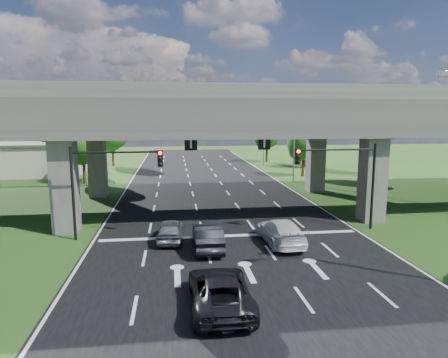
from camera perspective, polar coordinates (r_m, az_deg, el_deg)
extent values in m
plane|color=#284315|center=(23.35, 2.26, -10.70)|extent=(160.00, 160.00, 0.00)
cube|color=black|center=(32.83, -0.64, -4.79)|extent=(18.00, 120.00, 0.03)
cube|color=#3A3735|center=(33.85, -1.06, 9.28)|extent=(80.00, 15.00, 2.00)
cube|color=#5C5A55|center=(26.70, 0.66, 12.54)|extent=(80.00, 0.50, 1.00)
cube|color=#5C5A55|center=(41.09, -2.19, 11.35)|extent=(80.00, 0.50, 1.00)
cube|color=#5C5A55|center=(28.94, -21.84, -0.30)|extent=(1.60, 1.60, 7.00)
cube|color=#5C5A55|center=(40.56, -17.66, 2.46)|extent=(1.60, 1.60, 7.00)
cube|color=#5C5A55|center=(31.62, 20.47, 0.53)|extent=(1.60, 1.60, 7.00)
cube|color=#5C5A55|center=(42.51, 12.97, 2.95)|extent=(1.60, 1.60, 7.00)
cube|color=black|center=(26.74, -4.76, 5.00)|extent=(0.85, 0.06, 0.85)
cube|color=black|center=(27.42, 5.78, 5.08)|extent=(0.85, 0.06, 0.85)
cube|color=#9E9E99|center=(61.17, -28.68, 2.48)|extent=(20.00, 10.00, 4.00)
cylinder|color=black|center=(29.49, 20.48, -1.05)|extent=(0.18, 0.18, 6.00)
cylinder|color=black|center=(27.98, 15.78, 4.04)|extent=(5.50, 0.12, 0.12)
cube|color=black|center=(26.89, 10.48, 3.19)|extent=(0.35, 0.28, 1.05)
sphere|color=#FF0C05|center=(26.70, 10.61, 3.90)|extent=(0.22, 0.22, 0.22)
cylinder|color=black|center=(26.87, -20.77, -2.01)|extent=(0.18, 0.18, 6.00)
cylinder|color=black|center=(26.00, -15.18, 3.70)|extent=(5.50, 0.12, 0.12)
cube|color=black|center=(25.63, -9.09, 2.94)|extent=(0.35, 0.28, 1.05)
sphere|color=#FF0C05|center=(25.43, -9.12, 3.68)|extent=(0.22, 0.22, 0.22)
cube|color=gray|center=(19.31, 28.95, 13.01)|extent=(0.60, 0.25, 0.18)
cylinder|color=gray|center=(47.89, 9.99, 5.52)|extent=(0.16, 0.16, 10.00)
cylinder|color=gray|center=(47.41, 8.39, 11.21)|extent=(3.00, 0.10, 0.10)
cube|color=gray|center=(47.03, 6.59, 11.14)|extent=(0.60, 0.25, 0.18)
cylinder|color=gray|center=(63.33, 5.69, 6.47)|extent=(0.16, 0.16, 10.00)
cylinder|color=gray|center=(62.96, 4.41, 10.75)|extent=(3.00, 0.10, 0.10)
cube|color=gray|center=(62.68, 3.04, 10.68)|extent=(0.60, 0.25, 0.18)
cylinder|color=black|center=(49.16, -19.35, 1.31)|extent=(0.36, 0.36, 3.30)
sphere|color=#154D14|center=(48.86, -19.54, 4.79)|extent=(4.50, 4.50, 4.50)
sphere|color=#154D14|center=(48.41, -19.23, 6.37)|extent=(3.60, 3.60, 3.60)
sphere|color=#154D14|center=(49.38, -19.72, 3.77)|extent=(3.30, 3.30, 3.30)
cylinder|color=black|center=(57.59, -20.63, 2.10)|extent=(0.36, 0.36, 2.86)
sphere|color=#154D14|center=(57.35, -20.77, 4.67)|extent=(3.90, 3.90, 3.90)
sphere|color=#154D14|center=(56.90, -20.52, 5.84)|extent=(3.12, 3.12, 3.12)
sphere|color=#154D14|center=(57.87, -20.93, 3.92)|extent=(2.86, 2.86, 2.86)
cylinder|color=black|center=(64.62, -15.58, 3.35)|extent=(0.36, 0.36, 3.52)
sphere|color=#154D14|center=(64.40, -15.70, 6.18)|extent=(4.80, 4.80, 4.80)
sphere|color=#154D14|center=(63.99, -15.44, 7.47)|extent=(3.84, 3.84, 3.84)
sphere|color=#154D14|center=(64.89, -15.87, 5.35)|extent=(3.52, 3.52, 3.52)
cylinder|color=black|center=(52.76, 11.20, 2.03)|extent=(0.36, 0.36, 3.08)
sphere|color=#154D14|center=(52.50, 11.30, 5.07)|extent=(4.20, 4.20, 4.20)
sphere|color=#154D14|center=(52.27, 11.86, 6.42)|extent=(3.36, 3.36, 3.36)
sphere|color=#154D14|center=(52.85, 10.82, 4.19)|extent=(3.08, 3.08, 3.08)
cylinder|color=black|center=(61.26, 11.51, 2.89)|extent=(0.36, 0.36, 2.86)
sphere|color=#154D14|center=(61.04, 11.58, 5.32)|extent=(3.90, 3.90, 3.90)
sphere|color=#154D14|center=(60.82, 12.07, 6.39)|extent=(3.12, 3.12, 3.12)
sphere|color=#154D14|center=(61.38, 11.18, 4.62)|extent=(2.86, 2.86, 2.86)
cylinder|color=black|center=(67.79, 6.13, 3.80)|extent=(0.36, 0.36, 3.30)
sphere|color=#154D14|center=(67.58, 6.17, 6.33)|extent=(4.50, 4.50, 4.50)
sphere|color=#154D14|center=(67.33, 6.59, 7.46)|extent=(3.60, 3.60, 3.60)
sphere|color=#154D14|center=(67.95, 5.83, 5.59)|extent=(3.30, 3.30, 3.30)
imported|color=#9A9DA1|center=(25.68, -7.66, -7.24)|extent=(1.85, 4.11, 1.37)
imported|color=black|center=(23.97, -2.37, -8.14)|extent=(1.64, 4.68, 1.54)
imported|color=silver|center=(25.17, 8.08, -7.45)|extent=(2.35, 5.23, 1.49)
imported|color=black|center=(17.10, -0.59, -15.61)|extent=(2.45, 5.28, 1.47)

